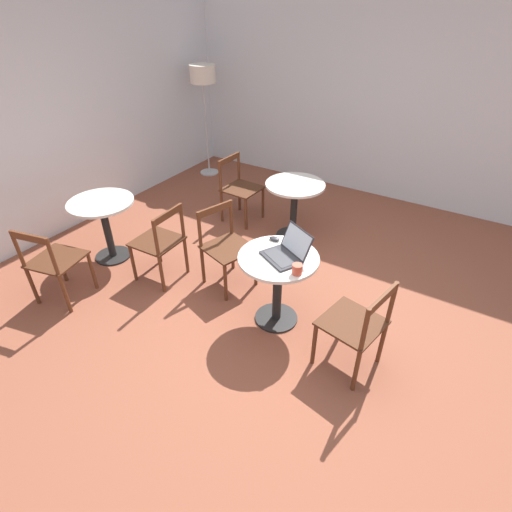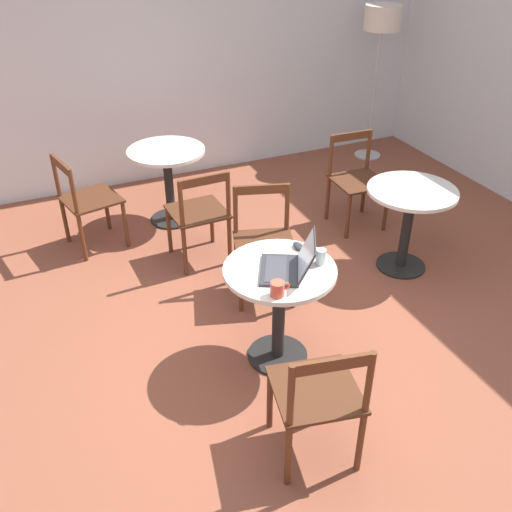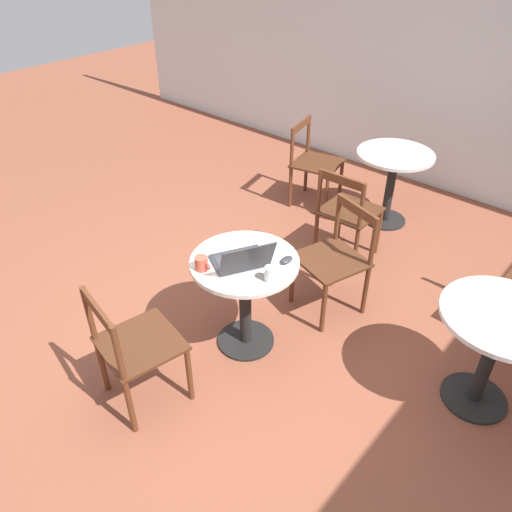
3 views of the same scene
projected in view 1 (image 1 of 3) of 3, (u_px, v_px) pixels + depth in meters
The scene contains 16 objects.
ground_plane at pixel (281, 322), 3.77m from camera, with size 16.00×16.00×0.00m, color brown.
wall_back at pixel (30, 125), 4.42m from camera, with size 9.40×0.06×2.70m.
wall_side at pixel (403, 102), 5.28m from camera, with size 0.06×9.40×2.70m.
cafe_table_near at pixel (278, 274), 3.51m from camera, with size 0.70×0.70×0.71m.
cafe_table_mid at pixel (294, 198), 4.76m from camera, with size 0.70×0.70×0.71m.
cafe_table_far at pixel (104, 216), 4.38m from camera, with size 0.70×0.70×0.71m.
chair_near_front at pixel (356, 326), 3.10m from camera, with size 0.52×0.52×0.84m.
chair_near_back at pixel (226, 247), 4.04m from camera, with size 0.56×0.56×0.84m.
chair_mid_back at pixel (239, 189), 5.19m from camera, with size 0.46×0.46×0.84m.
chair_far_front at pixel (160, 243), 4.10m from camera, with size 0.46×0.46×0.84m.
chair_far_left at pixel (54, 262), 3.81m from camera, with size 0.53×0.53×0.84m.
floor_lamp at pixel (203, 80), 5.94m from camera, with size 0.39×0.39×1.68m.
laptop at pixel (286, 252), 3.37m from camera, with size 0.45×0.45×0.23m.
mouse at pixel (274, 239), 3.61m from camera, with size 0.06×0.10×0.03m.
mug at pixel (297, 269), 3.18m from camera, with size 0.12×0.08×0.09m.
drinking_glass at pixel (298, 240), 3.53m from camera, with size 0.06×0.06×0.10m.
Camera 1 is at (-2.47, -1.26, 2.64)m, focal length 28.00 mm.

